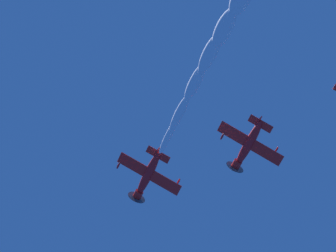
% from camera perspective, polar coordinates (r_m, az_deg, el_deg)
% --- Properties ---
extents(airplane_lead, '(8.79, 8.48, 3.49)m').
position_cam_1_polar(airplane_lead, '(76.24, -2.17, -5.23)').
color(airplane_lead, red).
extents(airplane_left_wingman, '(8.53, 8.41, 4.21)m').
position_cam_1_polar(airplane_left_wingman, '(75.36, 8.32, -2.03)').
color(airplane_left_wingman, red).
extents(smoke_trail_lead, '(14.90, 23.44, 3.28)m').
position_cam_1_polar(smoke_trail_lead, '(68.74, 5.12, 8.71)').
color(smoke_trail_lead, white).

